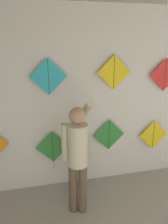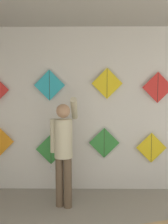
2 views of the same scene
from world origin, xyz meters
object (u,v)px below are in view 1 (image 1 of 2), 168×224
at_px(kite_2, 109,135).
at_px(kite_7, 165,75).
at_px(shopkeeper, 77,152).
at_px(kite_1, 53,149).
at_px(kite_3, 153,135).
at_px(kite_5, 48,77).
at_px(kite_6, 114,72).

distance_m(kite_2, kite_7, 1.30).
relative_size(shopkeeper, kite_1, 2.49).
height_order(kite_3, kite_7, kite_7).
height_order(kite_1, kite_3, kite_3).
bearing_deg(kite_7, kite_1, -179.98).
relative_size(kite_2, kite_3, 1.00).
relative_size(kite_3, kite_5, 1.00).
xyz_separation_m(kite_3, kite_6, (-0.77, 0.00, 1.10)).
bearing_deg(kite_7, kite_5, 180.00).
bearing_deg(kite_2, kite_3, 0.00).
bearing_deg(kite_5, kite_6, 0.00).
distance_m(kite_5, kite_7, 1.82).
relative_size(shopkeeper, kite_7, 3.14).
distance_m(kite_1, kite_3, 1.73).
relative_size(shopkeeper, kite_5, 3.14).
height_order(shopkeeper, kite_2, shopkeeper).
relative_size(kite_5, kite_7, 1.00).
relative_size(shopkeeper, kite_2, 3.14).
xyz_separation_m(kite_5, kite_7, (1.82, 0.00, -0.04)).
relative_size(kite_5, kite_6, 1.00).
height_order(kite_1, kite_6, kite_6).
height_order(kite_2, kite_7, kite_7).
bearing_deg(shopkeeper, kite_7, 40.39).
relative_size(kite_1, kite_7, 1.26).
xyz_separation_m(kite_5, kite_6, (0.97, 0.00, 0.03)).
height_order(kite_6, kite_7, kite_6).
bearing_deg(kite_6, kite_7, 0.00).
relative_size(shopkeeper, kite_3, 3.14).
height_order(kite_1, kite_7, kite_7).
bearing_deg(kite_5, kite_1, -3.60).
distance_m(kite_3, kite_7, 1.03).
height_order(kite_5, kite_6, kite_6).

